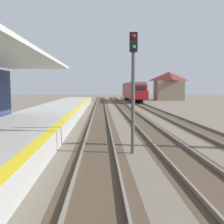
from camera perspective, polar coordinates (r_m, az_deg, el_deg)
station_platform at (r=14.11m, az=-21.15°, el=-4.90°), size 5.00×80.00×0.91m
track_pair_nearest_platform at (r=17.38m, az=-2.80°, el=-3.99°), size 2.34×120.00×0.16m
track_pair_middle at (r=17.68m, az=8.32°, el=-3.88°), size 2.34×120.00×0.16m
track_pair_far_side at (r=18.61m, az=18.68°, el=-3.64°), size 2.34×120.00×0.16m
approaching_train at (r=54.51m, az=4.66°, el=4.66°), size 2.93×19.60×4.76m
rail_signal_post at (r=11.24m, az=4.68°, el=6.95°), size 0.32×0.34×5.20m
distant_trackside_house at (r=60.51m, az=12.36°, el=5.73°), size 6.60×5.28×6.40m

